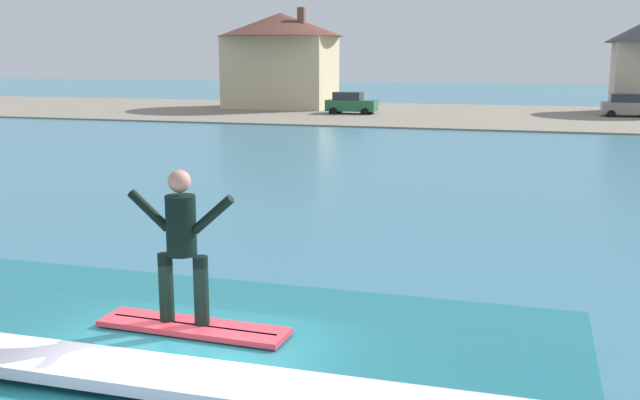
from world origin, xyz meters
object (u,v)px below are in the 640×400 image
object	(u,v)px
wave_crest	(174,397)
surfboard	(193,327)
house_with_chimney	(281,53)
surfer	(182,239)
car_near_shore	(351,103)
car_far_shore	(627,106)

from	to	relation	value
wave_crest	surfboard	world-z (taller)	surfboard
house_with_chimney	surfer	bearing A→B (deg)	-71.59
car_near_shore	car_far_shore	distance (m)	21.42
surfboard	car_far_shore	distance (m)	55.41
surfboard	house_with_chimney	size ratio (longest dim) A/B	0.19
car_far_shore	wave_crest	bearing A→B (deg)	-100.97
surfer	car_near_shore	bearing A→B (deg)	102.09
surfer	surfboard	bearing A→B (deg)	-16.05
car_far_shore	house_with_chimney	size ratio (longest dim) A/B	0.34
car_near_shore	car_far_shore	size ratio (longest dim) A/B	1.05
car_near_shore	house_with_chimney	bearing A→B (deg)	147.13
surfboard	surfer	xyz separation A→B (m)	(-0.11, 0.03, 0.95)
surfer	house_with_chimney	bearing A→B (deg)	108.41
surfboard	house_with_chimney	bearing A→B (deg)	108.51
house_with_chimney	car_far_shore	bearing A→B (deg)	-3.65
surfboard	surfer	size ratio (longest dim) A/B	1.27
surfer	car_far_shore	bearing A→B (deg)	79.38
wave_crest	surfboard	xyz separation A→B (m)	(0.41, -0.27, 0.99)
wave_crest	car_near_shore	bearing A→B (deg)	101.83
wave_crest	car_far_shore	distance (m)	55.21
wave_crest	house_with_chimney	distance (m)	59.14
wave_crest	car_near_shore	xyz separation A→B (m)	(-10.69, 51.03, 0.09)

